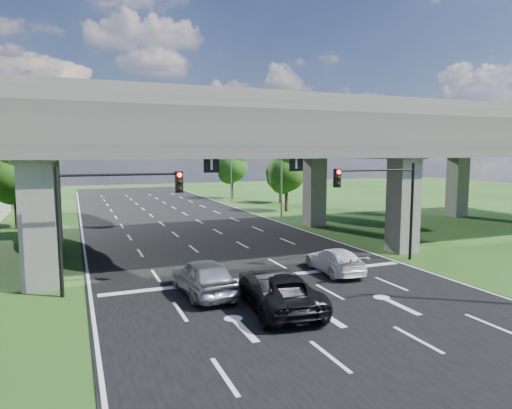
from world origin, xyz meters
TOP-DOWN VIEW (x-y plane):
  - ground at (0.00, 0.00)m, footprint 160.00×160.00m
  - road at (0.00, 10.00)m, footprint 18.00×120.00m
  - overpass at (0.00, 12.00)m, footprint 80.00×15.00m
  - signal_right at (7.82, 3.94)m, footprint 5.76×0.54m
  - signal_left at (-7.82, 3.94)m, footprint 5.76×0.54m
  - streetlight_far at (10.10, 24.00)m, footprint 3.38×0.25m
  - streetlight_beyond at (10.10, 40.00)m, footprint 3.38×0.25m
  - tree_left_near at (-13.95, 26.00)m, footprint 4.50×4.50m
  - tree_left_far at (-12.95, 42.00)m, footprint 4.80×4.80m
  - tree_right_near at (13.05, 28.00)m, footprint 4.20×4.20m
  - tree_right_mid at (16.05, 36.00)m, footprint 3.91×3.90m
  - tree_right_far at (12.05, 44.00)m, footprint 4.50×4.50m
  - car_silver at (-3.87, 1.87)m, footprint 2.31×5.13m
  - car_dark at (-1.65, -0.72)m, footprint 2.25×5.00m
  - car_white at (3.92, 3.00)m, footprint 2.12×4.68m
  - car_trailing at (-1.42, -1.30)m, footprint 3.30×5.96m

SIDE VIEW (x-z plane):
  - ground at x=0.00m, z-range 0.00..0.00m
  - road at x=0.00m, z-range 0.00..0.03m
  - car_white at x=3.92m, z-range 0.03..1.36m
  - car_trailing at x=-1.42m, z-range 0.03..1.61m
  - car_dark at x=-1.65m, z-range 0.03..1.62m
  - car_silver at x=-3.87m, z-range 0.03..1.74m
  - tree_right_mid at x=16.05m, z-range 0.79..7.55m
  - signal_right at x=7.82m, z-range 1.19..7.19m
  - signal_left at x=-7.82m, z-range 1.19..7.19m
  - tree_right_near at x=13.05m, z-range 0.86..8.14m
  - tree_left_near at x=-13.95m, z-range 0.92..8.72m
  - tree_right_far at x=12.05m, z-range 0.92..8.72m
  - tree_left_far at x=-12.95m, z-range 0.98..9.30m
  - streetlight_far at x=10.10m, z-range 0.85..10.85m
  - streetlight_beyond at x=10.10m, z-range 0.85..10.85m
  - overpass at x=0.00m, z-range 2.92..12.92m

